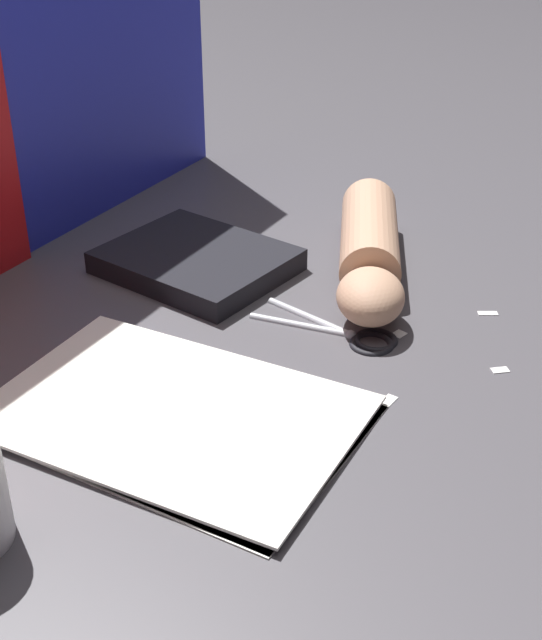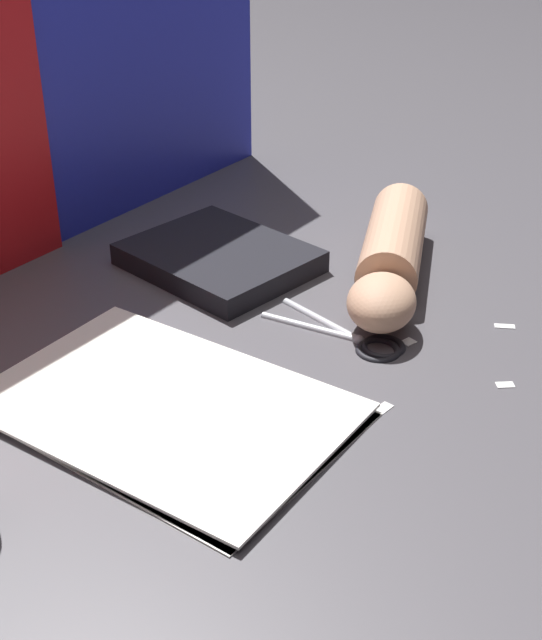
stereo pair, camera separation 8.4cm
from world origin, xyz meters
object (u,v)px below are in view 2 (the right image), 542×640
Objects in this scene: scissors at (356,336)px; hand_forearm at (391,256)px; paper_stack at (167,407)px; book_closed at (219,258)px.

scissors is 0.14m from hand_forearm.
paper_stack is 0.30m from book_closed.
hand_forearm is at bearing -8.33° from paper_stack.
hand_forearm is (0.13, 0.03, 0.03)m from scissors.
hand_forearm is (0.08, -0.19, 0.02)m from book_closed.
scissors is at bearing -21.04° from paper_stack.
hand_forearm reaches higher than book_closed.
paper_stack is at bearing -152.26° from book_closed.
hand_forearm reaches higher than paper_stack.
hand_forearm reaches higher than scissors.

